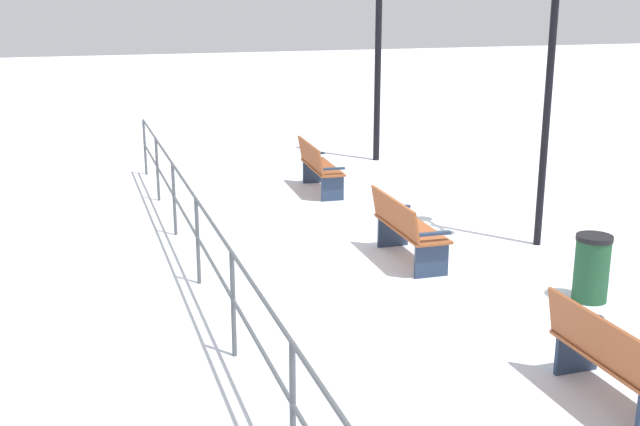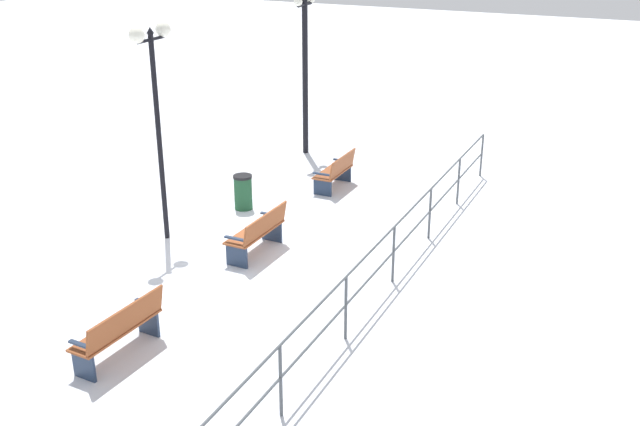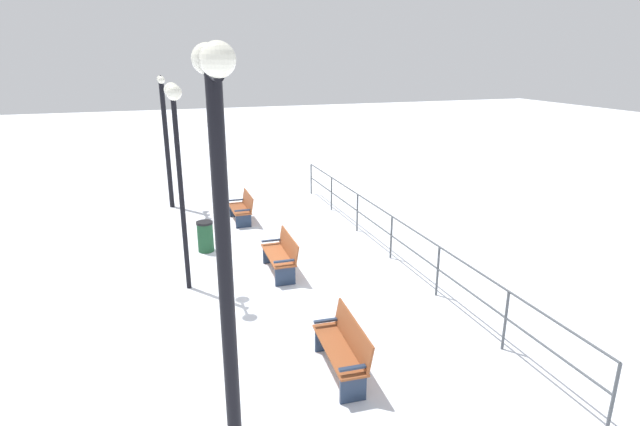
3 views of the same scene
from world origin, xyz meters
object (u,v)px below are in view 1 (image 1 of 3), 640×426
Objects in this scene: trash_bin at (592,268)px; bench_third at (318,166)px; bench_nearest at (611,357)px; lamppost_middle at (555,12)px; bench_second at (406,228)px; lamppost_far at (379,8)px.

bench_third is at bearing 103.52° from trash_bin.
bench_nearest is at bearing -122.39° from trash_bin.
lamppost_middle is (2.12, -4.08, 2.85)m from bench_third.
lamppost_middle is at bearing 4.15° from bench_second.
bench_nearest is 0.88× the size of bench_second.
lamppost_middle is (2.17, 0.11, 2.87)m from bench_second.
bench_nearest is at bearing -85.92° from bench_third.
bench_nearest is 0.31× the size of lamppost_middle.
lamppost_far is (2.12, 2.41, 2.80)m from bench_third.
bench_nearest reaches higher than trash_bin.
lamppost_middle is at bearing -90.00° from lamppost_far.
bench_second is 0.36× the size of lamppost_middle.
lamppost_middle reaches higher than trash_bin.
lamppost_far is at bearing 73.01° from bench_second.
trash_bin is at bearing -73.18° from bench_third.
bench_second is at bearing -87.42° from bench_third.
bench_third is at bearing 90.49° from bench_second.
lamppost_far is 6.19× the size of trash_bin.
bench_second is 4.19m from bench_third.
bench_nearest is 0.84× the size of bench_third.
bench_second is (-0.17, 4.19, 0.04)m from bench_nearest.
bench_second is at bearing -108.20° from lamppost_far.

